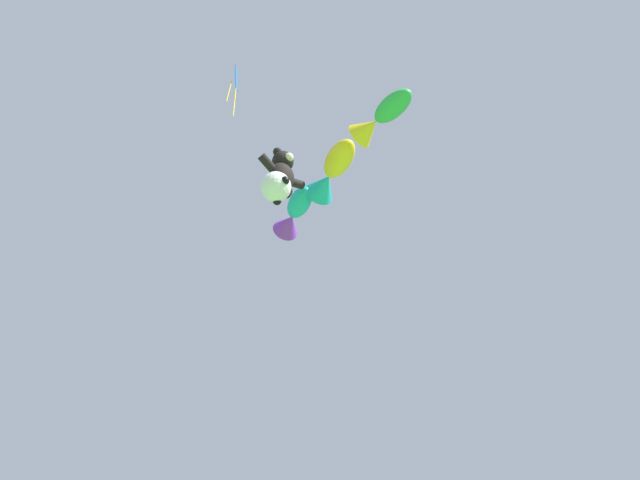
{
  "coord_description": "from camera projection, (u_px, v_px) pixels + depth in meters",
  "views": [
    {
      "loc": [
        -5.69,
        -1.6,
        1.22
      ],
      "look_at": [
        1.08,
        5.38,
        10.17
      ],
      "focal_mm": 28.0,
      "sensor_mm": 36.0,
      "label": 1
    }
  ],
  "objects": [
    {
      "name": "diamond_kite",
      "position": [
        236.0,
        82.0,
        16.97
      ],
      "size": [
        0.69,
        0.78,
        2.77
      ],
      "color": "blue"
    },
    {
      "name": "fish_kite_goldfin",
      "position": [
        331.0,
        172.0,
        16.61
      ],
      "size": [
        1.72,
        2.64,
        1.03
      ],
      "color": "yellow"
    },
    {
      "name": "teddy_bear_kite",
      "position": [
        282.0,
        172.0,
        15.37
      ],
      "size": [
        1.79,
        0.79,
        1.82
      ],
      "color": "black"
    },
    {
      "name": "fish_kite_emerald",
      "position": [
        380.0,
        118.0,
        14.79
      ],
      "size": [
        0.9,
        2.11,
        0.86
      ],
      "color": "green"
    },
    {
      "name": "soccer_ball_kite",
      "position": [
        276.0,
        187.0,
        14.23
      ],
      "size": [
        0.98,
        0.98,
        0.9
      ],
      "color": "white"
    },
    {
      "name": "fish_kite_teal",
      "position": [
        294.0,
        213.0,
        17.94
      ],
      "size": [
        1.65,
        2.45,
        0.96
      ],
      "color": "#19ADB2"
    }
  ]
}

